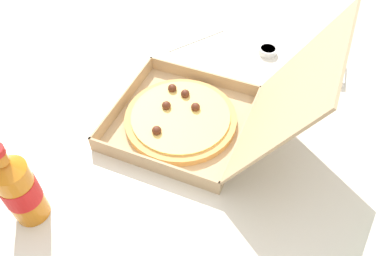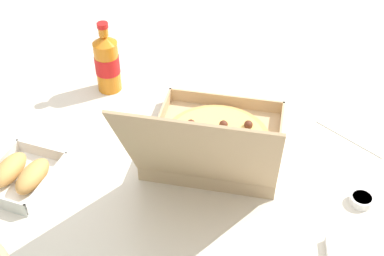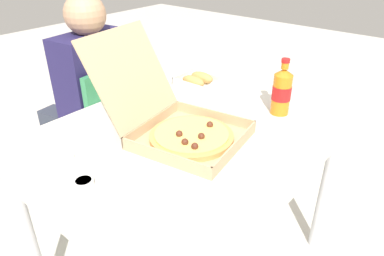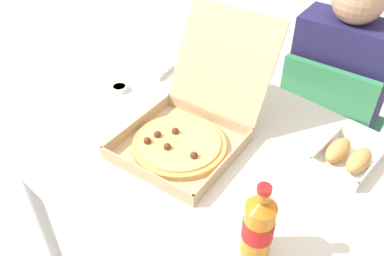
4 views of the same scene
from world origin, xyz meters
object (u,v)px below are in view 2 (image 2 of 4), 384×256
bread_side_box (22,174)px  paper_menu (363,127)px  pizza_box_open (214,142)px  dipping_sauce_cup (362,199)px  cola_bottle (107,62)px

bread_side_box → paper_menu: bearing=-146.4°
bread_side_box → paper_menu: (-0.77, -0.51, -0.02)m
pizza_box_open → paper_menu: (-0.36, -0.26, -0.05)m
bread_side_box → paper_menu: size_ratio=0.91×
pizza_box_open → dipping_sauce_cup: 0.38m
cola_bottle → paper_menu: cola_bottle is taller
bread_side_box → dipping_sauce_cup: 0.83m
bread_side_box → paper_menu: 0.92m
cola_bottle → dipping_sauce_cup: 0.81m
paper_menu → dipping_sauce_cup: size_ratio=3.75×
bread_side_box → dipping_sauce_cup: bread_side_box is taller
paper_menu → dipping_sauce_cup: 0.29m
paper_menu → bread_side_box: bearing=59.8°
pizza_box_open → dipping_sauce_cup: bearing=175.4°
bread_side_box → cola_bottle: 0.44m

